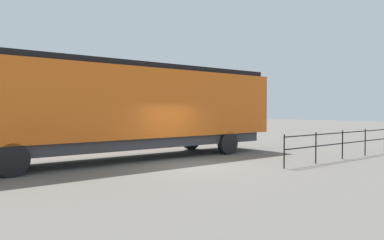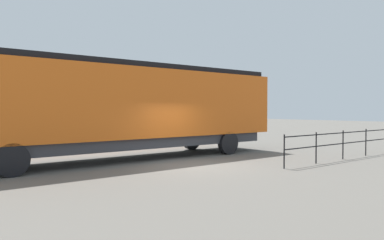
% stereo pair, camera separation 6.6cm
% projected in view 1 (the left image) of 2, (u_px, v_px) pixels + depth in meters
% --- Properties ---
extents(ground_plane, '(120.00, 120.00, 0.00)m').
position_uv_depth(ground_plane, '(195.00, 166.00, 14.42)').
color(ground_plane, '#666059').
extents(locomotive, '(3.15, 15.19, 4.13)m').
position_uv_depth(locomotive, '(136.00, 106.00, 16.46)').
color(locomotive, orange).
rests_on(locomotive, ground_plane).
extents(platform_fence, '(0.05, 10.38, 1.26)m').
position_uv_depth(platform_fence, '(354.00, 139.00, 16.96)').
color(platform_fence, black).
rests_on(platform_fence, ground_plane).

